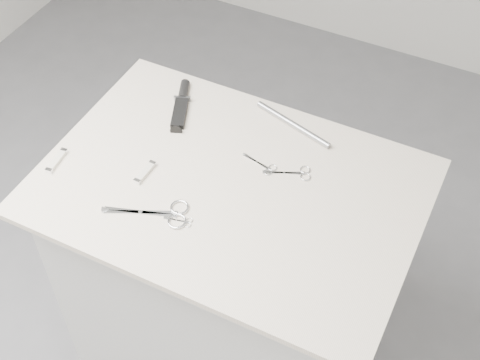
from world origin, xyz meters
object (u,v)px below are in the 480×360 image
at_px(embroidery_scissors_b, 264,166).
at_px(metal_rail, 293,124).
at_px(pocket_knife_b, 145,172).
at_px(plinth, 232,284).
at_px(large_shears, 165,214).
at_px(pocket_knife_a, 57,161).
at_px(embroidery_scissors_a, 296,173).
at_px(sheathed_knife, 182,103).
at_px(tiny_scissors, 182,221).

xyz_separation_m(embroidery_scissors_b, metal_rail, (0.01, 0.18, 0.01)).
relative_size(pocket_knife_b, metal_rail, 0.33).
bearing_deg(plinth, large_shears, -122.53).
bearing_deg(large_shears, pocket_knife_a, 153.91).
distance_m(pocket_knife_a, pocket_knife_b, 0.25).
bearing_deg(pocket_knife_b, metal_rail, -37.40).
bearing_deg(metal_rail, plinth, -102.01).
height_order(embroidery_scissors_a, embroidery_scissors_b, same).
bearing_deg(embroidery_scissors_b, embroidery_scissors_a, 22.78).
bearing_deg(embroidery_scissors_b, metal_rail, 100.62).
bearing_deg(plinth, metal_rail, 77.99).
distance_m(large_shears, pocket_knife_b, 0.15).
xyz_separation_m(embroidery_scissors_b, pocket_knife_a, (-0.51, -0.24, 0.00)).
relative_size(sheathed_knife, metal_rail, 0.75).
distance_m(pocket_knife_a, metal_rail, 0.66).
relative_size(plinth, metal_rail, 3.46).
bearing_deg(large_shears, embroidery_scissors_a, 26.98).
xyz_separation_m(large_shears, embroidery_scissors_b, (0.16, 0.26, -0.00)).
bearing_deg(metal_rail, sheathed_knife, -169.64).
relative_size(pocket_knife_a, pocket_knife_b, 1.08).
xyz_separation_m(pocket_knife_a, pocket_knife_b, (0.24, 0.07, -0.00)).
height_order(plinth, metal_rail, metal_rail).
bearing_deg(large_shears, metal_rail, 48.04).
height_order(embroidery_scissors_a, metal_rail, metal_rail).
bearing_deg(pocket_knife_a, embroidery_scissors_a, -73.32).
bearing_deg(embroidery_scissors_a, sheathed_knife, 141.93).
relative_size(embroidery_scissors_b, pocket_knife_a, 1.14).
bearing_deg(tiny_scissors, plinth, 59.78).
bearing_deg(tiny_scissors, pocket_knife_b, 137.25).
xyz_separation_m(plinth, embroidery_scissors_b, (0.05, 0.10, 0.47)).
bearing_deg(pocket_knife_b, pocket_knife_a, 108.25).
distance_m(plinth, embroidery_scissors_a, 0.51).
bearing_deg(sheathed_knife, plinth, -151.48).
relative_size(embroidery_scissors_b, pocket_knife_b, 1.24).
relative_size(large_shears, pocket_knife_b, 2.57).
bearing_deg(embroidery_scissors_b, pocket_knife_a, -142.33).
bearing_deg(metal_rail, large_shears, -110.21).
distance_m(large_shears, pocket_knife_a, 0.36).
bearing_deg(metal_rail, embroidery_scissors_b, -92.35).
height_order(pocket_knife_a, metal_rail, metal_rail).
distance_m(plinth, pocket_knife_a, 0.67).
height_order(plinth, large_shears, large_shears).
bearing_deg(sheathed_knife, pocket_knife_b, 167.49).
height_order(embroidery_scissors_a, pocket_knife_a, pocket_knife_a).
relative_size(plinth, pocket_knife_a, 9.82).
xyz_separation_m(plinth, pocket_knife_a, (-0.46, -0.13, 0.48)).
height_order(embroidery_scissors_b, metal_rail, metal_rail).
relative_size(plinth, sheathed_knife, 4.63).
distance_m(embroidery_scissors_b, metal_rail, 0.18).
bearing_deg(large_shears, tiny_scissors, -23.47).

